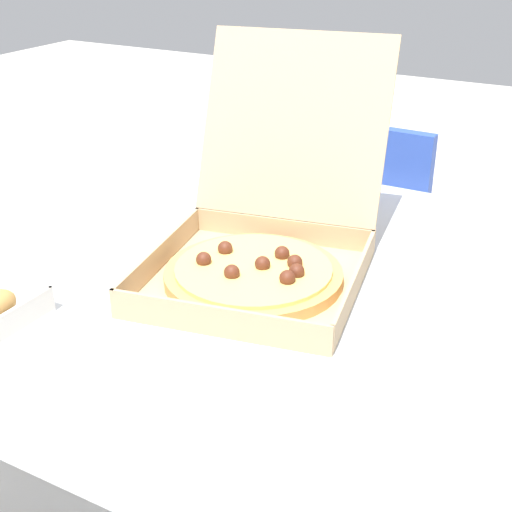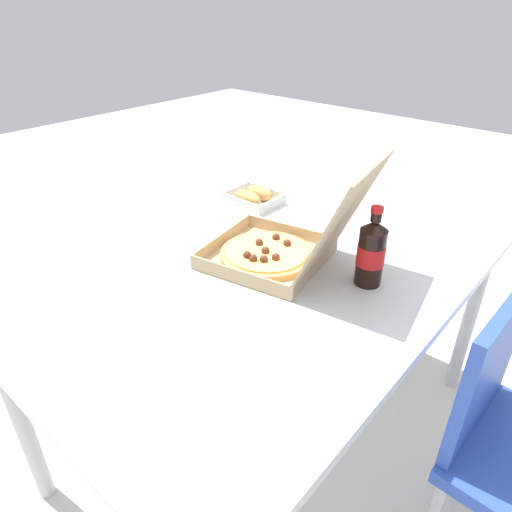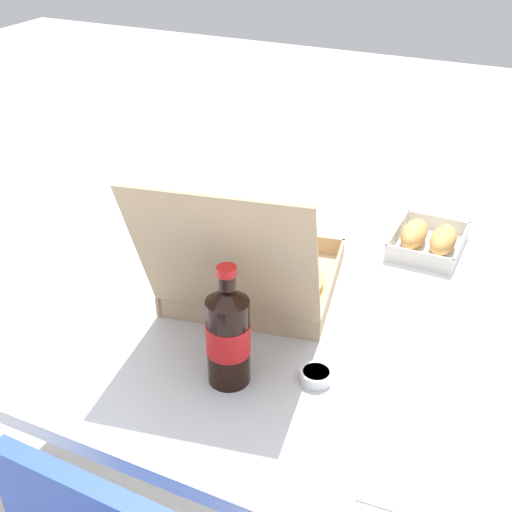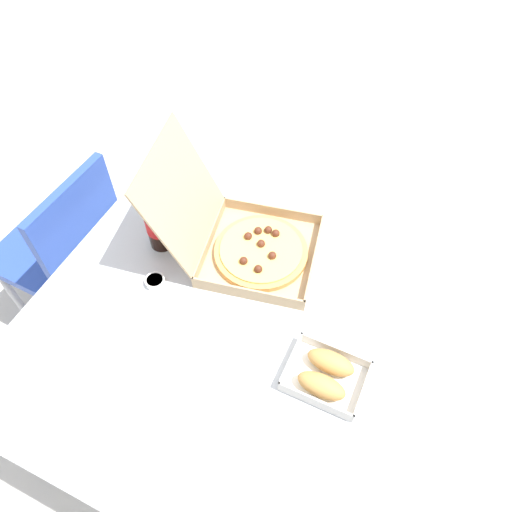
{
  "view_description": "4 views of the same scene",
  "coord_description": "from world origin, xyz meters",
  "px_view_note": "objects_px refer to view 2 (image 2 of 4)",
  "views": [
    {
      "loc": [
        0.48,
        -0.88,
        1.26
      ],
      "look_at": [
        0.02,
        -0.04,
        0.8
      ],
      "focal_mm": 49.95,
      "sensor_mm": 36.0,
      "label": 1
    },
    {
      "loc": [
        0.91,
        0.71,
        1.43
      ],
      "look_at": [
        0.05,
        -0.04,
        0.76
      ],
      "focal_mm": 32.04,
      "sensor_mm": 36.0,
      "label": 2
    },
    {
      "loc": [
        -0.48,
        1.03,
        1.5
      ],
      "look_at": [
        0.02,
        -0.03,
        0.81
      ],
      "focal_mm": 46.92,
      "sensor_mm": 36.0,
      "label": 3
    },
    {
      "loc": [
        -0.78,
        -0.38,
        1.87
      ],
      "look_at": [
        -0.02,
        -0.03,
        0.78
      ],
      "focal_mm": 33.91,
      "sensor_mm": 36.0,
      "label": 4
    }
  ],
  "objects_px": {
    "pizza_box_open": "(279,248)",
    "dipping_sauce_cup": "(372,253)",
    "bread_side_box": "(254,197)",
    "paper_menu": "(445,241)",
    "cola_bottle": "(371,252)"
  },
  "relations": [
    {
      "from": "cola_bottle",
      "to": "paper_menu",
      "type": "distance_m",
      "value": 0.39
    },
    {
      "from": "paper_menu",
      "to": "dipping_sauce_cup",
      "type": "bearing_deg",
      "value": -32.05
    },
    {
      "from": "pizza_box_open",
      "to": "cola_bottle",
      "type": "xyz_separation_m",
      "value": [
        -0.07,
        0.25,
        0.05
      ]
    },
    {
      "from": "bread_side_box",
      "to": "paper_menu",
      "type": "relative_size",
      "value": 0.91
    },
    {
      "from": "bread_side_box",
      "to": "dipping_sauce_cup",
      "type": "height_order",
      "value": "bread_side_box"
    },
    {
      "from": "pizza_box_open",
      "to": "dipping_sauce_cup",
      "type": "xyz_separation_m",
      "value": [
        -0.21,
        0.19,
        -0.04
      ]
    },
    {
      "from": "bread_side_box",
      "to": "paper_menu",
      "type": "height_order",
      "value": "bread_side_box"
    },
    {
      "from": "bread_side_box",
      "to": "paper_menu",
      "type": "distance_m",
      "value": 0.68
    },
    {
      "from": "pizza_box_open",
      "to": "cola_bottle",
      "type": "bearing_deg",
      "value": 106.73
    },
    {
      "from": "cola_bottle",
      "to": "pizza_box_open",
      "type": "bearing_deg",
      "value": -73.27
    },
    {
      "from": "cola_bottle",
      "to": "paper_menu",
      "type": "bearing_deg",
      "value": 169.5
    },
    {
      "from": "pizza_box_open",
      "to": "dipping_sauce_cup",
      "type": "height_order",
      "value": "pizza_box_open"
    },
    {
      "from": "cola_bottle",
      "to": "dipping_sauce_cup",
      "type": "bearing_deg",
      "value": -156.48
    },
    {
      "from": "bread_side_box",
      "to": "dipping_sauce_cup",
      "type": "bearing_deg",
      "value": 82.53
    },
    {
      "from": "bread_side_box",
      "to": "paper_menu",
      "type": "xyz_separation_m",
      "value": [
        -0.17,
        0.66,
        -0.02
      ]
    }
  ]
}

